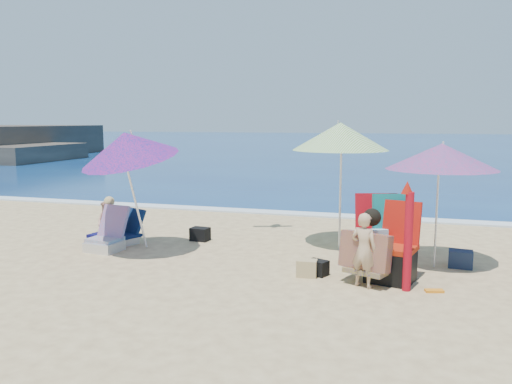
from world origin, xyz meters
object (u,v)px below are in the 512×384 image
(umbrella_blue, at_px, (127,146))
(person_center, at_px, (366,250))
(furled_umbrella, at_px, (408,231))
(umbrella_striped, at_px, (340,136))
(camp_chair_right, at_px, (383,242))
(umbrella_turquoise, at_px, (441,157))
(chair_rainbow, at_px, (107,239))
(person_left, at_px, (107,222))
(chair_navy, at_px, (127,234))
(camp_chair_left, at_px, (392,258))

(umbrella_blue, bearing_deg, person_center, -8.63)
(furled_umbrella, bearing_deg, person_center, 173.18)
(umbrella_striped, distance_m, camp_chair_right, 2.16)
(umbrella_turquoise, height_order, chair_rainbow, umbrella_turquoise)
(chair_rainbow, bearing_deg, person_center, -8.77)
(umbrella_turquoise, xyz_separation_m, umbrella_blue, (-4.92, -0.75, 0.12))
(umbrella_striped, distance_m, person_left, 4.46)
(umbrella_turquoise, distance_m, umbrella_blue, 4.98)
(chair_navy, relative_size, chair_rainbow, 0.92)
(umbrella_blue, relative_size, person_center, 2.15)
(umbrella_turquoise, height_order, umbrella_striped, umbrella_striped)
(chair_navy, bearing_deg, umbrella_blue, -54.41)
(umbrella_blue, distance_m, person_left, 1.70)
(umbrella_turquoise, relative_size, furled_umbrella, 1.47)
(person_center, bearing_deg, umbrella_blue, 171.37)
(umbrella_turquoise, bearing_deg, umbrella_striped, 154.98)
(camp_chair_right, bearing_deg, umbrella_turquoise, 32.87)
(chair_rainbow, relative_size, person_center, 0.73)
(furled_umbrella, xyz_separation_m, camp_chair_right, (-0.35, 0.90, -0.37))
(umbrella_blue, distance_m, camp_chair_left, 4.53)
(umbrella_turquoise, distance_m, person_left, 5.85)
(camp_chair_right, bearing_deg, furled_umbrella, -68.81)
(umbrella_turquoise, xyz_separation_m, umbrella_striped, (-1.63, 0.76, 0.27))
(chair_rainbow, relative_size, camp_chair_right, 0.63)
(chair_navy, distance_m, person_left, 0.41)
(furled_umbrella, height_order, chair_navy, furled_umbrella)
(chair_navy, height_order, camp_chair_left, camp_chair_left)
(umbrella_turquoise, height_order, person_center, umbrella_turquoise)
(umbrella_striped, distance_m, furled_umbrella, 2.73)
(chair_rainbow, bearing_deg, camp_chair_left, -4.39)
(umbrella_striped, distance_m, chair_navy, 4.24)
(umbrella_turquoise, bearing_deg, umbrella_blue, -171.36)
(chair_rainbow, distance_m, person_left, 0.54)
(chair_navy, xyz_separation_m, chair_rainbow, (-0.07, -0.54, 0.04))
(camp_chair_right, bearing_deg, person_center, -103.00)
(umbrella_turquoise, relative_size, camp_chair_left, 1.94)
(umbrella_blue, bearing_deg, camp_chair_left, -3.71)
(camp_chair_left, bearing_deg, person_left, 171.04)
(umbrella_striped, height_order, person_left, umbrella_striped)
(camp_chair_left, bearing_deg, chair_rainbow, 175.61)
(umbrella_turquoise, distance_m, furled_umbrella, 1.73)
(umbrella_striped, distance_m, camp_chair_left, 2.61)
(furled_umbrella, relative_size, person_center, 1.42)
(umbrella_striped, height_order, person_center, umbrella_striped)
(umbrella_striped, bearing_deg, furled_umbrella, -61.34)
(umbrella_blue, bearing_deg, umbrella_striped, 24.67)
(umbrella_striped, relative_size, umbrella_blue, 1.01)
(umbrella_turquoise, xyz_separation_m, chair_navy, (-5.37, -0.12, -1.53))
(camp_chair_right, relative_size, person_center, 1.15)
(person_left, bearing_deg, umbrella_turquoise, 2.30)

